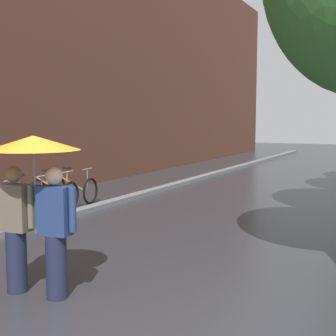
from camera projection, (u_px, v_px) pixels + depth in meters
ground_plane at (57, 309)px, 5.32m from camera, size 80.00×80.00×0.00m
building_facade at (30, 53)px, 18.23m from camera, size 8.00×36.00×9.75m
kerb_strip at (182, 183)px, 15.61m from camera, size 0.30×36.00×0.12m
parked_bicycle_2 at (27, 199)px, 10.58m from camera, size 1.14×0.80×0.96m
parked_bicycle_3 at (54, 193)px, 11.45m from camera, size 1.12×0.77×0.96m
parked_bicycle_4 at (74, 189)px, 12.11m from camera, size 1.15×0.81×0.96m
couple_under_umbrella at (34, 188)px, 5.62m from camera, size 1.19×1.15×2.01m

